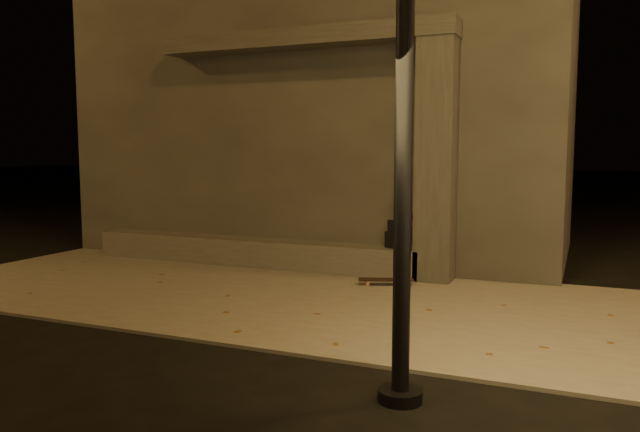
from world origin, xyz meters
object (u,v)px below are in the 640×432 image
at_px(column, 437,161).
at_px(skateboard, 386,280).
at_px(backpack, 397,238).
at_px(skateboarder, 403,217).

relative_size(column, skateboard, 4.36).
bearing_deg(column, backpack, 180.00).
relative_size(backpack, skateboard, 0.53).
bearing_deg(backpack, skateboard, -65.75).
bearing_deg(skateboard, column, 28.98).
relative_size(skateboarder, backpack, 2.24).
height_order(skateboarder, backpack, skateboarder).
relative_size(column, skateboarder, 3.65).
height_order(backpack, skateboard, backpack).
distance_m(backpack, skateboard, 0.84).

